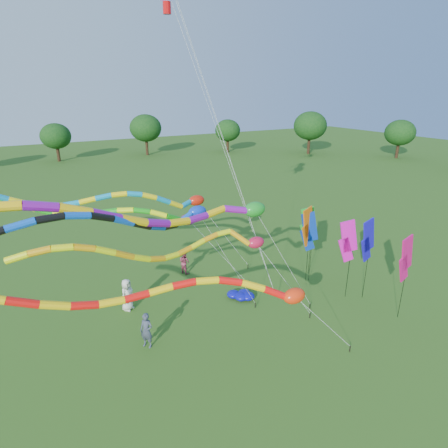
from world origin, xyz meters
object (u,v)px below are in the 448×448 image
tube_kite_orange (185,247)px  person_c (184,262)px  person_b (147,331)px  blue_nylon_heap (239,295)px  tube_kite_red (175,294)px  person_a (127,295)px

tube_kite_orange → person_c: bearing=67.6°
person_b → person_c: bearing=102.9°
blue_nylon_heap → person_b: size_ratio=0.74×
tube_kite_red → tube_kite_orange: bearing=62.2°
tube_kite_orange → blue_nylon_heap: bearing=36.9°
tube_kite_red → person_b: 4.39m
person_b → blue_nylon_heap: bearing=64.5°
blue_nylon_heap → person_a: person_a is taller
tube_kite_red → person_a: bearing=107.1°
tube_kite_red → tube_kite_orange: tube_kite_orange is taller
tube_kite_red → person_b: tube_kite_red is taller
tube_kite_red → person_c: size_ratio=9.98×
tube_kite_red → person_b: bearing=112.1°
tube_kite_red → person_c: (4.06, 8.85, -3.38)m
blue_nylon_heap → person_b: person_b is taller
person_b → person_a: bearing=138.4°
tube_kite_red → person_a: tube_kite_red is taller
tube_kite_red → blue_nylon_heap: size_ratio=11.98×
blue_nylon_heap → tube_kite_orange: bearing=-142.9°
tube_kite_orange → blue_nylon_heap: 7.91m
tube_kite_red → person_c: tube_kite_red is taller
person_a → person_c: size_ratio=1.18×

